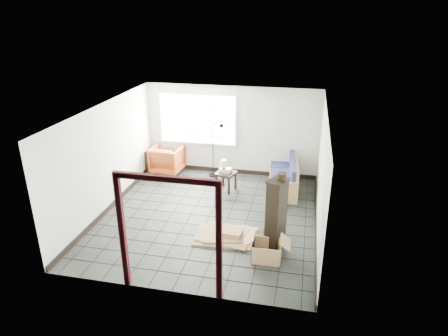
% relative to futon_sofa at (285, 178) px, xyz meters
% --- Properties ---
extents(ground, '(5.50, 5.50, 0.00)m').
position_rel_futon_sofa_xyz_m(ground, '(-1.64, -1.98, -0.31)').
color(ground, black).
rests_on(ground, ground).
extents(room_shell, '(5.02, 5.52, 2.61)m').
position_rel_futon_sofa_xyz_m(room_shell, '(-1.64, -1.95, 1.37)').
color(room_shell, '#B3B9B2').
rests_on(room_shell, ground).
extents(window_panel, '(2.32, 0.08, 1.52)m').
position_rel_futon_sofa_xyz_m(window_panel, '(-2.64, 0.72, 1.29)').
color(window_panel, silver).
rests_on(window_panel, ground).
extents(doorway_trim, '(1.80, 0.08, 2.20)m').
position_rel_futon_sofa_xyz_m(doorway_trim, '(-1.64, -4.68, 1.07)').
color(doorway_trim, '#3B0D13').
rests_on(doorway_trim, ground).
extents(futon_sofa, '(0.89, 1.98, 0.85)m').
position_rel_futon_sofa_xyz_m(futon_sofa, '(0.00, 0.00, 0.00)').
color(futon_sofa, olive).
rests_on(futon_sofa, ground).
extents(armchair, '(0.94, 0.89, 0.89)m').
position_rel_futon_sofa_xyz_m(armchair, '(-3.52, 0.42, 0.14)').
color(armchair, maroon).
rests_on(armchair, ground).
extents(side_table, '(0.60, 0.60, 0.53)m').
position_rel_futon_sofa_xyz_m(side_table, '(-1.55, -0.48, 0.12)').
color(side_table, black).
rests_on(side_table, ground).
extents(table_lamp, '(0.30, 0.30, 0.36)m').
position_rel_futon_sofa_xyz_m(table_lamp, '(-1.60, -0.51, 0.47)').
color(table_lamp, black).
rests_on(table_lamp, side_table).
extents(projector, '(0.35, 0.30, 0.11)m').
position_rel_futon_sofa_xyz_m(projector, '(-1.57, -0.45, 0.27)').
color(projector, silver).
rests_on(projector, side_table).
extents(floor_lamp, '(0.50, 0.32, 1.70)m').
position_rel_futon_sofa_xyz_m(floor_lamp, '(-2.00, 0.40, 0.60)').
color(floor_lamp, black).
rests_on(floor_lamp, ground).
extents(console_shelf, '(0.92, 0.51, 0.67)m').
position_rel_futon_sofa_xyz_m(console_shelf, '(-3.79, 0.42, 0.03)').
color(console_shelf, black).
rests_on(console_shelf, ground).
extents(tall_shelf, '(0.47, 0.52, 1.56)m').
position_rel_futon_sofa_xyz_m(tall_shelf, '(0.00, -3.04, 0.49)').
color(tall_shelf, black).
rests_on(tall_shelf, ground).
extents(pot, '(0.21, 0.21, 0.13)m').
position_rel_futon_sofa_xyz_m(pot, '(0.07, -2.99, 1.32)').
color(pot, black).
rests_on(pot, tall_shelf).
extents(open_box, '(0.91, 0.47, 0.51)m').
position_rel_futon_sofa_xyz_m(open_box, '(-0.12, -3.41, -0.12)').
color(open_box, olive).
rests_on(open_box, ground).
extents(cardboard_pile, '(1.36, 1.02, 0.19)m').
position_rel_futon_sofa_xyz_m(cardboard_pile, '(-1.05, -2.78, -0.26)').
color(cardboard_pile, olive).
rests_on(cardboard_pile, ground).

